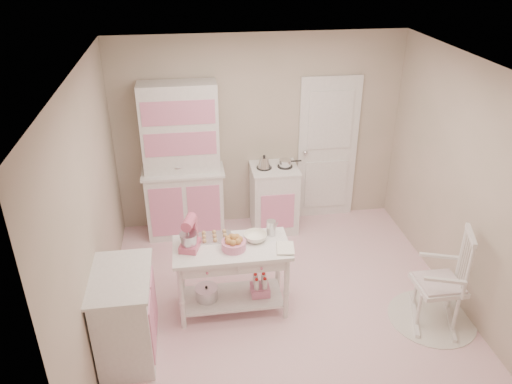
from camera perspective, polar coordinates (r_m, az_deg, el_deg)
room_shell at (r=4.82m, az=3.72°, el=2.74°), size 3.84×3.84×2.62m
door at (r=6.95m, az=8.17°, el=4.86°), size 0.82×0.05×2.04m
hutch at (r=6.49m, az=-8.43°, el=3.35°), size 1.06×0.50×2.08m
stove at (r=6.79m, az=2.07°, el=-0.67°), size 0.62×0.57×0.92m
base_cabinet at (r=4.99m, az=-14.66°, el=-13.49°), size 0.54×0.84×0.92m
lace_rug at (r=5.81m, az=19.43°, el=-13.40°), size 0.92×0.92×0.01m
rocking_chair at (r=5.48m, az=20.31°, el=-9.06°), size 0.69×0.84×1.10m
work_table at (r=5.39m, az=-2.73°, el=-9.75°), size 1.20×0.60×0.80m
stand_mixer at (r=5.07m, az=-7.63°, el=-4.82°), size 0.27×0.33×0.34m
cookie_tray at (r=5.30m, az=-4.64°, el=-5.19°), size 0.34×0.24×0.02m
bread_basket at (r=5.09m, az=-2.56°, el=-6.08°), size 0.25×0.25×0.09m
mixing_bowl at (r=5.23m, az=-0.08°, el=-5.16°), size 0.24×0.24×0.08m
metal_pitcher at (r=5.30m, az=1.73°, el=-4.12°), size 0.10×0.10×0.17m
recipe_book at (r=5.11m, az=2.37°, el=-6.45°), size 0.21×0.26×0.02m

